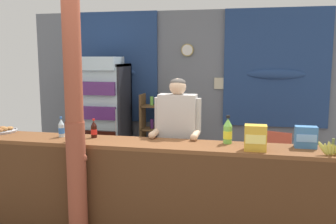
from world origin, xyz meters
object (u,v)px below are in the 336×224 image
Objects in this scene: timber_post at (75,127)px; soda_bottle_cola at (94,130)px; soda_bottle_iced_tea at (73,131)px; soda_bottle_water at (61,128)px; stall_counter at (157,181)px; snack_box_choco_powder at (255,138)px; snack_box_biscuit at (306,137)px; plastic_lawn_chair at (277,156)px; shopkeeper at (177,130)px; drink_fridge at (103,110)px; banana_bunch at (332,149)px; bottle_shelf_rack at (156,131)px; soda_bottle_lime_soda at (228,132)px; pastry_tray at (2,130)px.

soda_bottle_cola is (0.01, 0.44, -0.11)m from timber_post.
soda_bottle_iced_tea is 0.27m from soda_bottle_water.
stall_counter is 17.03× the size of snack_box_choco_powder.
soda_bottle_cola is 2.22m from snack_box_biscuit.
stall_counter is 1.08m from snack_box_choco_powder.
plastic_lawn_chair is 0.53× the size of shopkeeper.
drink_fridge is 6.79× the size of banana_bunch.
soda_bottle_iced_tea is 2.56m from banana_bunch.
drink_fridge is at bearing 173.07° from plastic_lawn_chair.
snack_box_biscuit is (2.22, 0.00, 0.02)m from soda_bottle_cola.
banana_bunch is at bearing -78.29° from plastic_lawn_chair.
bottle_shelf_rack is 2.33m from soda_bottle_lime_soda.
stall_counter is 1.24m from soda_bottle_water.
banana_bunch is (1.64, -0.03, 0.43)m from stall_counter.
stall_counter is 2.02m from pastry_tray.
shopkeeper is 0.66m from soda_bottle_lime_soda.
stall_counter is at bearing -8.37° from soda_bottle_water.
drink_fridge is at bearing 136.29° from shopkeeper.
soda_bottle_water is 2.11m from snack_box_choco_powder.
plastic_lawn_chair is 1.77m from banana_bunch.
shopkeeper is at bearing 17.23° from soda_bottle_water.
timber_post reaches higher than soda_bottle_water.
soda_bottle_iced_tea reaches higher than plastic_lawn_chair.
shopkeeper is (-1.20, -1.07, 0.52)m from plastic_lawn_chair.
soda_bottle_iced_tea is at bearing -34.61° from soda_bottle_water.
shopkeeper is 7.64× the size of soda_bottle_cola.
plastic_lawn_chair is at bearing 36.05° from soda_bottle_iced_tea.
soda_bottle_cola is 0.60× the size of pastry_tray.
soda_bottle_iced_tea is at bearing -143.95° from plastic_lawn_chair.
snack_box_biscuit is at bearing 8.55° from stall_counter.
snack_box_biscuit reaches higher than banana_bunch.
banana_bunch is (2.78, -0.20, -0.04)m from soda_bottle_water.
soda_bottle_lime_soda reaches higher than banana_bunch.
timber_post is 2.83× the size of plastic_lawn_chair.
drink_fridge reaches higher than soda_bottle_water.
bottle_shelf_rack is 5.11× the size of soda_bottle_iced_tea.
shopkeeper is 1.02m from snack_box_choco_powder.
bottle_shelf_rack is 3.13m from banana_bunch.
shopkeeper reaches higher than pastry_tray.
timber_post is 9.88× the size of snack_box_choco_powder.
pastry_tray is at bearing 173.27° from soda_bottle_water.
soda_bottle_cola is at bearing -145.70° from plastic_lawn_chair.
bottle_shelf_rack is (0.80, 0.22, -0.36)m from drink_fridge.
drink_fridge is 1.15× the size of shopkeeper.
plastic_lawn_chair is at bearing -16.29° from bottle_shelf_rack.
plastic_lawn_chair is (1.30, 1.63, -0.10)m from stall_counter.
banana_bunch is (0.95, -0.27, -0.06)m from soda_bottle_lime_soda.
timber_post is at bearing -47.58° from soda_bottle_water.
snack_box_choco_powder reaches higher than soda_bottle_iced_tea.
soda_bottle_water reaches higher than soda_bottle_cola.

